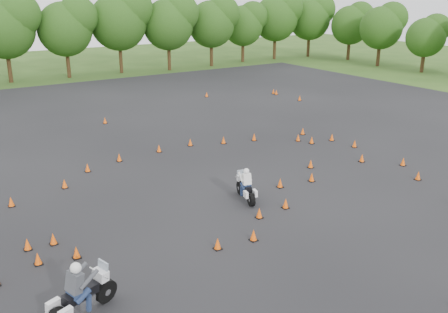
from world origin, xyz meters
TOP-DOWN VIEW (x-y plane):
  - ground at (0.00, 0.00)m, footprint 140.00×140.00m
  - asphalt_pad at (0.00, 6.00)m, footprint 62.00×62.00m
  - treeline at (0.09, 35.31)m, footprint 86.70×32.25m
  - traffic_cones at (0.11, 5.14)m, footprint 35.84×32.91m
  - rider_grey at (-10.05, -3.51)m, footprint 2.73×1.70m
  - rider_white at (-0.73, 1.00)m, footprint 1.20×2.23m

SIDE VIEW (x-z plane):
  - ground at x=0.00m, z-range 0.00..0.00m
  - asphalt_pad at x=0.00m, z-range 0.01..0.01m
  - traffic_cones at x=0.11m, z-range 0.01..0.46m
  - rider_white at x=-0.73m, z-range 0.00..1.65m
  - rider_grey at x=-10.05m, z-range 0.00..2.02m
  - treeline at x=0.09m, z-range -0.59..9.74m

